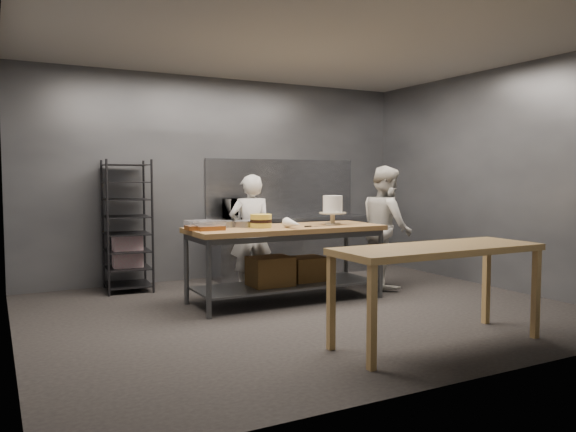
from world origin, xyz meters
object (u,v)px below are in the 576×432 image
at_px(near_counter, 438,255).
at_px(chef_behind, 250,233).
at_px(speed_rack, 127,227).
at_px(work_table, 286,255).
at_px(frosted_cake_stand, 333,206).
at_px(layer_cake, 261,221).
at_px(chef_right, 386,227).
at_px(microwave, 244,209).

height_order(near_counter, chef_behind, chef_behind).
relative_size(speed_rack, chef_behind, 1.13).
height_order(work_table, chef_behind, chef_behind).
relative_size(speed_rack, frosted_cake_stand, 4.76).
relative_size(work_table, layer_cake, 9.33).
bearing_deg(chef_right, frosted_cake_stand, 121.07).
distance_m(work_table, near_counter, 2.27).
bearing_deg(near_counter, microwave, 93.67).
bearing_deg(work_table, chef_behind, 100.56).
bearing_deg(speed_rack, chef_behind, -28.93).
xyz_separation_m(work_table, chef_right, (1.63, 0.12, 0.27)).
height_order(speed_rack, chef_behind, speed_rack).
xyz_separation_m(chef_behind, frosted_cake_stand, (0.77, -0.82, 0.37)).
bearing_deg(chef_behind, layer_cake, 88.19).
bearing_deg(work_table, frosted_cake_stand, -6.46).
distance_m(speed_rack, layer_cake, 2.01).
xyz_separation_m(frosted_cake_stand, layer_cake, (-0.97, 0.05, -0.15)).
relative_size(near_counter, chef_behind, 1.29).
distance_m(chef_behind, frosted_cake_stand, 1.19).
relative_size(near_counter, microwave, 3.69).
relative_size(chef_behind, microwave, 2.87).
bearing_deg(microwave, chef_right, -45.47).
relative_size(work_table, speed_rack, 1.37).
height_order(chef_behind, microwave, chef_behind).
distance_m(work_table, layer_cake, 0.55).
height_order(chef_right, frosted_cake_stand, chef_right).
distance_m(chef_right, microwave, 2.13).
bearing_deg(frosted_cake_stand, work_table, 173.54).
bearing_deg(near_counter, frosted_cake_stand, 83.71).
relative_size(near_counter, chef_right, 1.19).
bearing_deg(work_table, near_counter, -80.06).
bearing_deg(work_table, microwave, 85.03).
relative_size(chef_right, microwave, 3.09).
bearing_deg(microwave, frosted_cake_stand, -74.12).
relative_size(chef_right, layer_cake, 6.52).
distance_m(chef_behind, chef_right, 1.88).
bearing_deg(near_counter, speed_rack, 117.62).
bearing_deg(chef_behind, chef_right, 173.62).
xyz_separation_m(near_counter, frosted_cake_stand, (0.24, 2.15, 0.34)).
bearing_deg(chef_right, speed_rack, 86.11).
height_order(speed_rack, chef_right, speed_rack).
distance_m(near_counter, frosted_cake_stand, 2.19).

